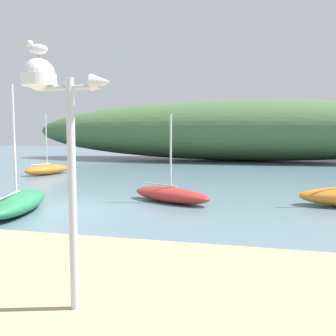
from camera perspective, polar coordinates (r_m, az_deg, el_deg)
The scene contains 7 objects.
ground_plane at distance 13.80m, azimuth -15.86°, elevation -6.32°, with size 120.00×120.00×0.00m, color slate.
distant_hill at distance 38.28m, azimuth 11.63°, elevation 5.75°, with size 45.52×11.25×6.11m, color #476B3D.
mast_structure at distance 5.47m, azimuth -17.54°, elevation 9.12°, with size 1.32×0.49×3.61m.
seagull_on_radar at distance 5.69m, azimuth -19.78°, elevation 17.18°, with size 0.35×0.19×0.25m.
sailboat_west_reach at distance 25.89m, azimuth -18.32°, elevation -0.19°, with size 2.27×3.67×4.05m.
sailboat_far_left at distance 13.82m, azimuth -22.53°, elevation -5.03°, with size 2.49×4.47×4.41m.
sailboat_centre_water at distance 14.71m, azimuth 0.43°, elevation -4.16°, with size 3.79×2.58×3.53m.
Camera 1 is at (6.64, -11.78, 2.76)m, focal length 39.10 mm.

